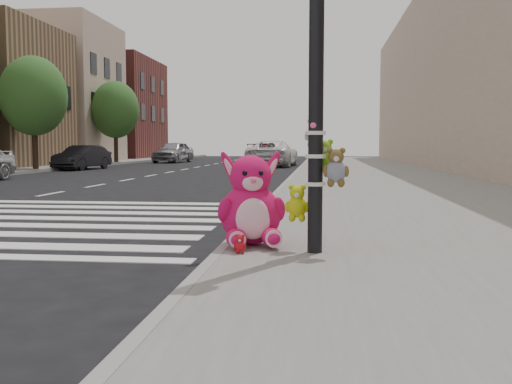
% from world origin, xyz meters
% --- Properties ---
extents(ground, '(120.00, 120.00, 0.00)m').
position_xyz_m(ground, '(0.00, 0.00, 0.00)').
color(ground, black).
rests_on(ground, ground).
extents(sidewalk_near, '(7.00, 80.00, 0.14)m').
position_xyz_m(sidewalk_near, '(5.00, 10.00, 0.07)').
color(sidewalk_near, slate).
rests_on(sidewalk_near, ground).
extents(curb_edge, '(0.12, 80.00, 0.15)m').
position_xyz_m(curb_edge, '(1.55, 10.00, 0.07)').
color(curb_edge, gray).
rests_on(curb_edge, ground).
extents(bld_far_d, '(6.00, 8.00, 10.00)m').
position_xyz_m(bld_far_d, '(-15.50, 35.00, 5.00)').
color(bld_far_d, '#BEA791').
rests_on(bld_far_d, ground).
extents(bld_far_e, '(6.00, 10.00, 9.00)m').
position_xyz_m(bld_far_e, '(-15.50, 46.00, 4.50)').
color(bld_far_e, brown).
rests_on(bld_far_e, ground).
extents(signal_pole, '(0.70, 0.49, 4.00)m').
position_xyz_m(signal_pole, '(2.61, 1.82, 1.75)').
color(signal_pole, black).
rests_on(signal_pole, sidewalk_near).
extents(tree_far_b, '(3.20, 3.20, 5.44)m').
position_xyz_m(tree_far_b, '(-11.20, 22.00, 3.65)').
color(tree_far_b, '#382619').
rests_on(tree_far_b, sidewalk_far).
extents(tree_far_c, '(3.20, 3.20, 5.44)m').
position_xyz_m(tree_far_c, '(-11.20, 33.00, 3.65)').
color(tree_far_c, '#382619').
rests_on(tree_far_c, sidewalk_far).
extents(pink_bunny, '(0.86, 0.95, 1.12)m').
position_xyz_m(pink_bunny, '(1.85, 2.17, 0.60)').
color(pink_bunny, '#D8125D').
rests_on(pink_bunny, sidewalk_near).
extents(red_teddy, '(0.14, 0.10, 0.21)m').
position_xyz_m(red_teddy, '(1.80, 1.63, 0.24)').
color(red_teddy, red).
rests_on(red_teddy, sidewalk_near).
extents(car_dark_far, '(1.84, 4.01, 1.27)m').
position_xyz_m(car_dark_far, '(-9.80, 24.26, 0.64)').
color(car_dark_far, black).
rests_on(car_dark_far, ground).
extents(car_white_near, '(2.93, 5.73, 1.55)m').
position_xyz_m(car_white_near, '(-0.26, 29.84, 0.77)').
color(car_white_near, silver).
rests_on(car_white_near, ground).
extents(car_maroon_near, '(2.59, 5.11, 1.42)m').
position_xyz_m(car_maroon_near, '(-2.15, 43.38, 0.71)').
color(car_maroon_near, '#561822').
rests_on(car_maroon_near, ground).
extents(car_silver_deep, '(2.41, 4.78, 1.56)m').
position_xyz_m(car_silver_deep, '(-8.11, 36.36, 0.78)').
color(car_silver_deep, '#A3A2A7').
rests_on(car_silver_deep, ground).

